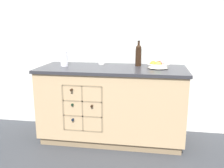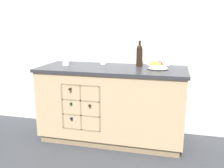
# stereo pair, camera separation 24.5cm
# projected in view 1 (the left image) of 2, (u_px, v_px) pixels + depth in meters

# --- Properties ---
(ground_plane) EXTENTS (14.00, 14.00, 0.00)m
(ground_plane) POSITION_uv_depth(u_px,v_px,m) (112.00, 138.00, 3.20)
(ground_plane) COLOR #383A3F
(back_wall) EXTENTS (4.40, 0.06, 2.55)m
(back_wall) POSITION_uv_depth(u_px,v_px,m) (117.00, 36.00, 3.29)
(back_wall) COLOR silver
(back_wall) RESTS_ON ground_plane
(kitchen_island) EXTENTS (1.76, 0.73, 0.92)m
(kitchen_island) POSITION_uv_depth(u_px,v_px,m) (112.00, 104.00, 3.09)
(kitchen_island) COLOR #8B7354
(kitchen_island) RESTS_ON ground_plane
(fruit_bowl) EXTENTS (0.26, 0.26, 0.09)m
(fruit_bowl) POSITION_uv_depth(u_px,v_px,m) (158.00, 65.00, 2.93)
(fruit_bowl) COLOR silver
(fruit_bowl) RESTS_ON kitchen_island
(white_pitcher) EXTENTS (0.15, 0.10, 0.18)m
(white_pitcher) POSITION_uv_depth(u_px,v_px,m) (64.00, 58.00, 3.08)
(white_pitcher) COLOR white
(white_pitcher) RESTS_ON kitchen_island
(ceramic_mug) EXTENTS (0.12, 0.08, 0.10)m
(ceramic_mug) POSITION_uv_depth(u_px,v_px,m) (102.00, 61.00, 3.21)
(ceramic_mug) COLOR white
(ceramic_mug) RESTS_ON kitchen_island
(standing_wine_bottle) EXTENTS (0.08, 0.08, 0.31)m
(standing_wine_bottle) POSITION_uv_depth(u_px,v_px,m) (138.00, 55.00, 3.07)
(standing_wine_bottle) COLOR black
(standing_wine_bottle) RESTS_ON kitchen_island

